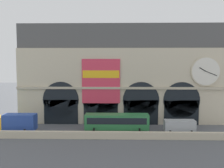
# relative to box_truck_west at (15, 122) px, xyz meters

# --- Properties ---
(ground_plane) EXTENTS (200.00, 200.00, 0.00)m
(ground_plane) POSITION_rel_box_truck_west_xyz_m (18.40, 0.88, -1.70)
(ground_plane) COLOR #54565B
(quay_parapet_wall) EXTENTS (90.00, 0.70, 1.17)m
(quay_parapet_wall) POSITION_rel_box_truck_west_xyz_m (18.40, -3.63, -1.12)
(quay_parapet_wall) COLOR beige
(quay_parapet_wall) RESTS_ON ground
(station_building) EXTENTS (40.29, 6.23, 19.47)m
(station_building) POSITION_rel_box_truck_west_xyz_m (18.42, 8.80, 7.76)
(station_building) COLOR beige
(station_building) RESTS_ON ground
(box_truck_west) EXTENTS (7.50, 2.91, 3.12)m
(box_truck_west) POSITION_rel_box_truck_west_xyz_m (0.00, 0.00, 0.00)
(box_truck_west) COLOR gold
(box_truck_west) RESTS_ON ground
(bus_center) EXTENTS (11.00, 3.25, 3.10)m
(bus_center) POSITION_rel_box_truck_west_xyz_m (17.67, 0.56, 0.08)
(bus_center) COLOR #2D7A42
(bus_center) RESTS_ON ground
(van_mideast) EXTENTS (5.20, 2.48, 2.20)m
(van_mideast) POSITION_rel_box_truck_west_xyz_m (28.44, 0.22, -0.45)
(van_mideast) COLOR #ADB2B7
(van_mideast) RESTS_ON ground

